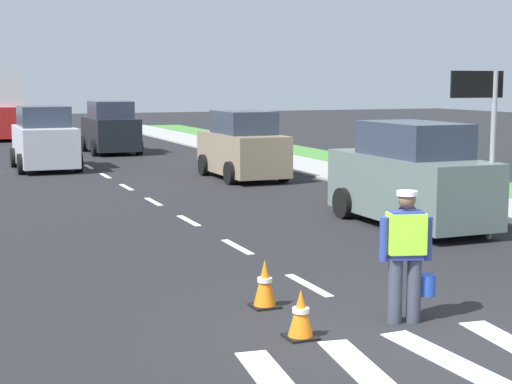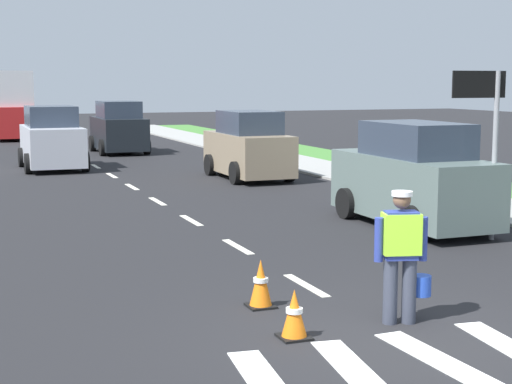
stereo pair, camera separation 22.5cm
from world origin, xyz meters
The scene contains 14 objects.
ground_plane centered at (0.00, 21.00, 0.00)m, with size 96.00×96.00×0.00m, color black.
sidewalk_right centered at (7.20, 10.00, 0.00)m, with size 2.40×72.00×0.14m, color #9E9E99.
grass_verge_right centered at (9.60, 10.00, 0.00)m, with size 2.40×72.00×0.06m, color #478438.
crosswalk_stripes centered at (0.00, -0.69, 0.01)m, with size 4.51×1.93×0.01m.
lane_center_line centered at (0.00, 25.20, 0.00)m, with size 0.14×46.40×0.01m.
road_worker centered at (0.34, 0.59, 0.93)m, with size 0.77×0.39×1.67m.
lane_direction_sign centered at (4.54, 4.64, 2.41)m, with size 1.16×0.11×3.20m.
traffic_cone_near centered at (-1.04, 1.88, 0.32)m, with size 0.36×0.36×0.65m.
traffic_cone_far centered at (-1.15, 0.51, 0.29)m, with size 0.36×0.36×0.59m.
delivery_truck centered at (-1.65, 35.65, 1.61)m, with size 2.16×4.60×3.54m.
car_parked_far centered at (3.84, 15.43, 0.98)m, with size 1.92×3.99×2.10m.
car_parked_curbside centered at (4.10, 6.39, 1.01)m, with size 1.87×4.30×2.18m.
car_oncoming_second centered at (-1.52, 20.40, 1.01)m, with size 2.07×3.85×2.17m.
car_outgoing_far centered at (1.90, 25.91, 1.02)m, with size 2.05×3.86×2.19m.
Camera 1 is at (-5.06, -7.77, 3.00)m, focal length 56.31 mm.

